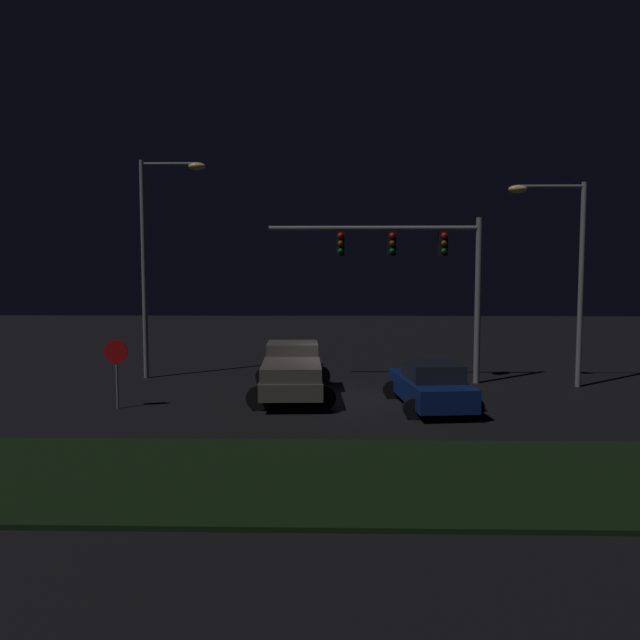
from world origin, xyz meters
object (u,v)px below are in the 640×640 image
at_px(traffic_signal_gantry, 416,259).
at_px(street_lamp_left, 156,244).
at_px(stop_sign, 116,361).
at_px(car_sedan, 430,385).
at_px(pickup_truck, 292,368).
at_px(street_lamp_right, 565,257).

xyz_separation_m(traffic_signal_gantry, street_lamp_left, (-10.50, 0.92, 0.65)).
xyz_separation_m(traffic_signal_gantry, stop_sign, (-10.17, -4.77, -3.34)).
height_order(car_sedan, street_lamp_left, street_lamp_left).
distance_m(pickup_truck, street_lamp_right, 11.13).
bearing_deg(traffic_signal_gantry, pickup_truck, -149.66).
bearing_deg(car_sedan, pickup_truck, 63.08).
bearing_deg(car_sedan, stop_sign, 85.20).
height_order(car_sedan, traffic_signal_gantry, traffic_signal_gantry).
bearing_deg(street_lamp_left, street_lamp_right, -5.69).
height_order(street_lamp_left, stop_sign, street_lamp_left).
bearing_deg(street_lamp_right, traffic_signal_gantry, 172.98).
height_order(pickup_truck, traffic_signal_gantry, traffic_signal_gantry).
relative_size(car_sedan, street_lamp_right, 0.59).
bearing_deg(stop_sign, street_lamp_right, 14.58).
bearing_deg(street_lamp_left, traffic_signal_gantry, -4.99).
bearing_deg(traffic_signal_gantry, street_lamp_right, -7.02).
relative_size(pickup_truck, stop_sign, 2.46).
distance_m(pickup_truck, traffic_signal_gantry, 6.68).
relative_size(street_lamp_left, stop_sign, 3.99).
bearing_deg(car_sedan, street_lamp_right, -63.06).
bearing_deg(pickup_truck, street_lamp_right, -81.59).
bearing_deg(stop_sign, traffic_signal_gantry, 25.11).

